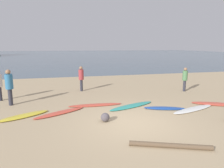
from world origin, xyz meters
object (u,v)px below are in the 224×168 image
at_px(surfboard_2, 95,105).
at_px(surfboard_6, 217,104).
at_px(surfboard_3, 132,106).
at_px(beach_rock_far, 105,117).
at_px(person_0, 9,84).
at_px(surfboard_0, 24,116).
at_px(surfboard_5, 193,109).
at_px(person_3, 81,77).
at_px(surfboard_1, 60,113).
at_px(surfboard_4, 164,108).
at_px(person_2, 185,77).
at_px(driftwood_log, 170,145).

distance_m(surfboard_2, surfboard_6, 6.15).
xyz_separation_m(surfboard_3, beach_rock_far, (-1.68, -1.66, 0.14)).
xyz_separation_m(surfboard_6, person_0, (-10.11, 2.41, 1.02)).
xyz_separation_m(surfboard_6, beach_rock_far, (-5.98, -0.92, 0.13)).
distance_m(surfboard_0, surfboard_5, 7.54).
xyz_separation_m(person_0, person_3, (3.76, 2.44, -0.10)).
xyz_separation_m(surfboard_5, beach_rock_far, (-4.29, -0.47, 0.14)).
bearing_deg(surfboard_6, person_3, 170.18).
bearing_deg(surfboard_5, surfboard_3, 137.49).
xyz_separation_m(surfboard_1, person_3, (1.36, 4.35, 0.92)).
distance_m(surfboard_0, surfboard_1, 1.46).
bearing_deg(surfboard_0, person_0, 85.43).
bearing_deg(surfboard_2, surfboard_0, -162.32).
bearing_deg(surfboard_5, surfboard_4, 142.58).
bearing_deg(surfboard_0, surfboard_6, -32.91).
height_order(surfboard_1, surfboard_2, surfboard_1).
relative_size(surfboard_6, person_2, 1.57).
xyz_separation_m(surfboard_2, person_3, (-0.35, 3.52, 0.93)).
relative_size(surfboard_4, driftwood_log, 0.81).
xyz_separation_m(surfboard_3, person_3, (-2.06, 4.11, 0.93)).
distance_m(surfboard_0, surfboard_3, 4.89).
relative_size(surfboard_5, beach_rock_far, 7.47).
distance_m(surfboard_1, person_3, 4.65).
bearing_deg(person_0, surfboard_4, -169.06).
bearing_deg(person_3, surfboard_4, -19.75).
relative_size(surfboard_2, surfboard_4, 1.39).
xyz_separation_m(surfboard_4, driftwood_log, (-1.64, -3.42, 0.03)).
xyz_separation_m(surfboard_1, surfboard_3, (3.42, 0.24, -0.00)).
bearing_deg(surfboard_3, beach_rock_far, -157.92).
distance_m(surfboard_4, driftwood_log, 3.79).
bearing_deg(surfboard_0, beach_rock_far, -53.31).
bearing_deg(surfboard_0, surfboard_1, -28.22).
height_order(surfboard_0, surfboard_3, surfboard_0).
relative_size(person_2, beach_rock_far, 4.44).
height_order(surfboard_2, surfboard_3, surfboard_3).
distance_m(surfboard_1, surfboard_3, 3.43).
xyz_separation_m(surfboard_3, person_0, (-5.82, 1.67, 1.03)).
relative_size(surfboard_2, surfboard_3, 1.00).
distance_m(surfboard_5, beach_rock_far, 4.32).
xyz_separation_m(surfboard_5, surfboard_6, (1.68, 0.46, 0.00)).
bearing_deg(surfboard_2, surfboard_3, -16.80).
bearing_deg(person_3, person_2, 20.64).
bearing_deg(surfboard_3, person_0, 141.43).
relative_size(person_3, driftwood_log, 0.68).
height_order(surfboard_2, surfboard_5, surfboard_5).
height_order(surfboard_1, surfboard_5, same).
xyz_separation_m(surfboard_1, person_2, (7.89, 2.67, 0.88)).
xyz_separation_m(surfboard_3, driftwood_log, (-0.27, -4.18, 0.04)).
xyz_separation_m(surfboard_1, driftwood_log, (3.15, -3.93, 0.03)).
relative_size(person_2, driftwood_log, 0.65).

